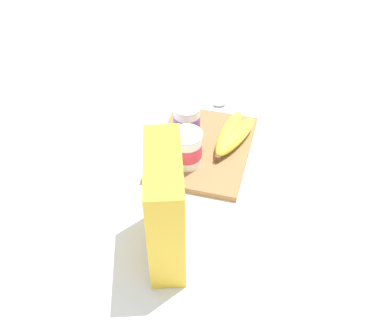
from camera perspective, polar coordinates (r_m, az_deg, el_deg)
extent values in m
plane|color=white|center=(1.16, 1.29, 1.05)|extent=(2.40, 2.40, 0.00)
cube|color=olive|center=(1.16, 1.30, 1.32)|extent=(0.28, 0.22, 0.02)
cube|color=yellow|center=(0.88, -2.96, -5.72)|extent=(0.19, 0.12, 0.24)
cylinder|color=white|center=(1.08, -0.64, 1.33)|extent=(0.07, 0.07, 0.08)
cylinder|color=#DB384C|center=(1.08, -0.64, 1.33)|extent=(0.07, 0.07, 0.04)
cylinder|color=silver|center=(1.06, -0.65, 3.06)|extent=(0.07, 0.07, 0.00)
cylinder|color=white|center=(1.16, -0.64, 4.54)|extent=(0.06, 0.06, 0.08)
cylinder|color=#7A4C99|center=(1.16, -0.64, 4.54)|extent=(0.07, 0.07, 0.04)
cylinder|color=silver|center=(1.13, -0.65, 6.27)|extent=(0.07, 0.07, 0.00)
ellipsoid|color=yellow|center=(1.15, 5.21, 2.78)|extent=(0.16, 0.09, 0.04)
ellipsoid|color=yellow|center=(1.16, 4.42, 3.25)|extent=(0.18, 0.06, 0.04)
cylinder|color=brown|center=(1.11, 3.06, 0.18)|extent=(0.01, 0.01, 0.02)
cylinder|color=silver|center=(1.32, 5.92, 6.94)|extent=(0.06, 0.10, 0.01)
ellipsoid|color=silver|center=(1.30, 3.37, 6.69)|extent=(0.04, 0.04, 0.01)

